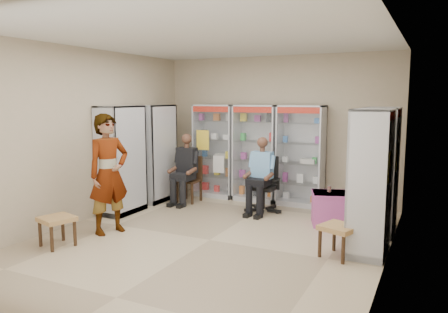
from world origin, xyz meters
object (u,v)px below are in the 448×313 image
at_px(cabinet_left_near, 121,160).
at_px(cabinet_back_mid, 256,153).
at_px(cabinet_left_far, 155,153).
at_px(pink_trunk, 330,209).
at_px(cabinet_back_left, 216,151).
at_px(wooden_chair, 189,179).
at_px(seated_shopkeeper, 262,177).
at_px(standing_man, 109,174).
at_px(woven_stool_a, 339,241).
at_px(cabinet_right_far, 380,170).
at_px(cabinet_right_near, 370,182).
at_px(woven_stool_b, 57,231).
at_px(office_chair, 263,184).
at_px(cabinet_back_right, 301,156).

bearing_deg(cabinet_left_near, cabinet_back_mid, 137.20).
bearing_deg(cabinet_left_far, pink_trunk, 87.20).
xyz_separation_m(cabinet_back_left, wooden_chair, (-0.25, -0.73, -0.53)).
height_order(seated_shopkeeper, standing_man, standing_man).
bearing_deg(cabinet_back_left, woven_stool_a, -39.00).
bearing_deg(cabinet_right_far, cabinet_back_left, 72.25).
distance_m(cabinet_back_mid, cabinet_right_near, 3.41).
bearing_deg(woven_stool_b, pink_trunk, 40.55).
relative_size(wooden_chair, office_chair, 0.89).
bearing_deg(cabinet_left_far, cabinet_back_right, 108.19).
height_order(cabinet_back_left, seated_shopkeeper, cabinet_back_left).
relative_size(cabinet_right_far, wooden_chair, 2.13).
bearing_deg(cabinet_left_near, cabinet_right_far, 101.41).
bearing_deg(wooden_chair, cabinet_back_mid, 31.31).
height_order(cabinet_back_mid, cabinet_left_near, same).
bearing_deg(wooden_chair, cabinet_left_far, -163.61).
xyz_separation_m(cabinet_right_far, standing_man, (-3.84, -1.96, -0.05)).
bearing_deg(seated_shopkeeper, cabinet_back_left, 150.96).
bearing_deg(pink_trunk, cabinet_back_mid, 148.36).
relative_size(cabinet_left_near, wooden_chair, 2.13).
height_order(wooden_chair, office_chair, office_chair).
distance_m(office_chair, seated_shopkeeper, 0.15).
bearing_deg(wooden_chair, woven_stool_b, -95.50).
relative_size(wooden_chair, pink_trunk, 1.62).
height_order(cabinet_left_far, woven_stool_a, cabinet_left_far).
distance_m(wooden_chair, woven_stool_a, 3.93).
distance_m(cabinet_back_mid, seated_shopkeeper, 1.04).
distance_m(pink_trunk, standing_man, 3.71).
bearing_deg(cabinet_left_far, woven_stool_a, 68.08).
height_order(cabinet_left_near, woven_stool_b, cabinet_left_near).
relative_size(cabinet_back_mid, cabinet_left_near, 1.00).
bearing_deg(cabinet_right_far, standing_man, 117.03).
bearing_deg(cabinet_back_mid, woven_stool_a, -49.04).
xyz_separation_m(cabinet_back_right, standing_man, (-2.21, -3.09, -0.05)).
relative_size(cabinet_back_right, cabinet_right_far, 1.00).
height_order(cabinet_right_far, cabinet_left_far, same).
height_order(cabinet_back_right, cabinet_right_near, same).
relative_size(wooden_chair, seated_shopkeeper, 0.70).
bearing_deg(cabinet_back_left, cabinet_right_near, -32.28).
xyz_separation_m(seated_shopkeeper, woven_stool_b, (-1.98, -3.08, -0.45)).
bearing_deg(cabinet_left_near, wooden_chair, 152.39).
bearing_deg(cabinet_left_near, standing_man, 30.29).
height_order(cabinet_back_left, wooden_chair, cabinet_back_left).
bearing_deg(cabinet_right_near, cabinet_right_far, 0.00).
height_order(cabinet_back_left, cabinet_right_near, same).
bearing_deg(seated_shopkeeper, cabinet_left_near, -151.53).
relative_size(cabinet_right_far, cabinet_right_near, 1.00).
bearing_deg(cabinet_back_right, cabinet_left_far, -161.81).
bearing_deg(cabinet_back_left, woven_stool_b, -98.07).
xyz_separation_m(cabinet_left_far, wooden_chair, (0.68, 0.20, -0.53)).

